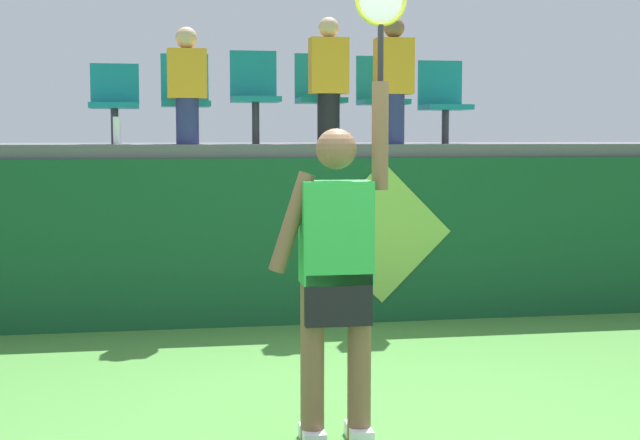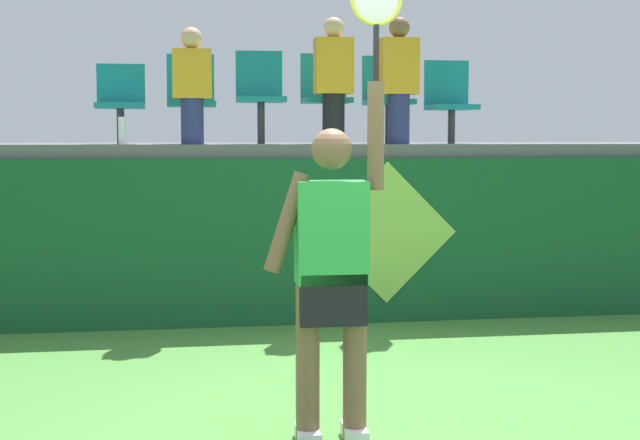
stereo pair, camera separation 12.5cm
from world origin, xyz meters
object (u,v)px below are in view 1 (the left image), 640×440
at_px(stadium_chair_0, 115,99).
at_px(stadium_chair_3, 320,93).
at_px(spectator_1, 394,78).
at_px(spectator_0, 187,84).
at_px(stadium_chair_4, 381,95).
at_px(water_bottle, 117,131).
at_px(stadium_chair_2, 255,91).
at_px(tennis_player, 337,267).
at_px(stadium_chair_1, 185,95).
at_px(stadium_chair_5, 443,99).
at_px(spectator_2, 329,78).

relative_size(stadium_chair_0, stadium_chair_3, 0.86).
relative_size(stadium_chair_3, spectator_1, 0.75).
bearing_deg(spectator_0, stadium_chair_4, 14.08).
bearing_deg(stadium_chair_0, spectator_1, -10.48).
height_order(stadium_chair_0, spectator_1, spectator_1).
bearing_deg(spectator_1, water_bottle, 179.77).
xyz_separation_m(stadium_chair_0, stadium_chair_2, (1.28, 0.01, 0.08)).
distance_m(water_bottle, stadium_chair_3, 1.95).
distance_m(water_bottle, spectator_1, 2.51).
relative_size(tennis_player, water_bottle, 10.58).
bearing_deg(stadium_chair_4, stadium_chair_2, 179.94).
xyz_separation_m(stadium_chair_1, stadium_chair_5, (2.48, -0.00, -0.02)).
bearing_deg(spectator_1, stadium_chair_3, 142.07).
distance_m(water_bottle, stadium_chair_0, 0.54).
bearing_deg(tennis_player, spectator_0, 101.09).
height_order(stadium_chair_3, stadium_chair_4, stadium_chair_3).
distance_m(water_bottle, stadium_chair_4, 2.53).
height_order(stadium_chair_5, spectator_1, spectator_1).
xyz_separation_m(stadium_chair_0, stadium_chair_4, (2.50, 0.01, 0.06)).
relative_size(stadium_chair_0, spectator_2, 0.65).
height_order(spectator_1, spectator_2, spectator_1).
xyz_separation_m(water_bottle, spectator_1, (2.47, -0.01, 0.48)).
bearing_deg(spectator_2, stadium_chair_2, 143.02).
bearing_deg(stadium_chair_1, stadium_chair_5, -0.02).
relative_size(tennis_player, stadium_chair_1, 3.03).
bearing_deg(spectator_0, water_bottle, 179.15).
bearing_deg(spectator_1, tennis_player, -109.32).
xyz_separation_m(water_bottle, stadium_chair_1, (0.60, 0.46, 0.33)).
relative_size(stadium_chair_1, stadium_chair_2, 0.96).
bearing_deg(spectator_2, stadium_chair_3, 90.00).
distance_m(stadium_chair_1, spectator_1, 1.93).
height_order(stadium_chair_0, spectator_2, spectator_2).
height_order(water_bottle, stadium_chair_4, stadium_chair_4).
bearing_deg(water_bottle, stadium_chair_2, 20.22).
xyz_separation_m(water_bottle, stadium_chair_3, (1.86, 0.46, 0.36)).
bearing_deg(stadium_chair_0, stadium_chair_3, 0.17).
relative_size(stadium_chair_2, stadium_chair_5, 1.08).
height_order(stadium_chair_1, stadium_chair_4, stadium_chair_4).
bearing_deg(stadium_chair_0, tennis_player, -71.33).
bearing_deg(spectator_1, stadium_chair_4, 90.00).
height_order(stadium_chair_2, spectator_0, spectator_0).
xyz_separation_m(water_bottle, stadium_chair_4, (2.47, 0.46, 0.35)).
bearing_deg(stadium_chair_1, stadium_chair_4, -0.09).
relative_size(spectator_0, spectator_2, 0.90).
height_order(stadium_chair_0, stadium_chair_5, stadium_chair_5).
bearing_deg(stadium_chair_1, spectator_1, -14.20).
height_order(tennis_player, stadium_chair_1, tennis_player).
xyz_separation_m(stadium_chair_3, stadium_chair_4, (0.60, -0.00, -0.01)).
xyz_separation_m(tennis_player, stadium_chair_2, (-0.02, 3.87, 1.12)).
relative_size(stadium_chair_2, stadium_chair_3, 1.02).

